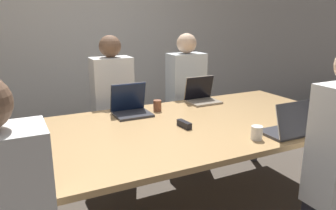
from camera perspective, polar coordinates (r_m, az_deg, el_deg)
name	(u,v)px	position (r m, az deg, el deg)	size (l,w,h in m)	color
curtain_wall	(71,34)	(4.38, -16.61, 11.69)	(12.00, 0.06, 2.80)	beige
conference_table	(131,140)	(2.48, -6.46, -6.04)	(3.73, 1.40, 0.78)	tan
laptop_near_left	(13,182)	(1.78, -25.45, -12.08)	(0.37, 0.23, 0.23)	#B7B7BC
laptop_near_right	(291,126)	(2.54, 20.69, -3.38)	(0.37, 0.26, 0.26)	#333338
cup_near_right	(257,133)	(2.39, 15.20, -4.70)	(0.08, 0.08, 0.10)	white
laptop_far_center	(130,106)	(2.91, -6.57, -0.09)	(0.32, 0.27, 0.27)	#333338
person_far_center	(113,108)	(3.41, -9.58, -0.58)	(0.40, 0.24, 1.45)	#2D2D38
cup_far_center	(157,106)	(3.00, -1.87, -0.11)	(0.07, 0.07, 0.10)	brown
laptop_far_right	(201,95)	(3.33, 5.82, 1.79)	(0.31, 0.25, 0.26)	gray
person_far_right	(186,100)	(3.71, 3.11, 0.89)	(0.40, 0.24, 1.45)	#2D2D38
stapler	(184,124)	(2.57, 2.84, -3.37)	(0.06, 0.15, 0.05)	black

